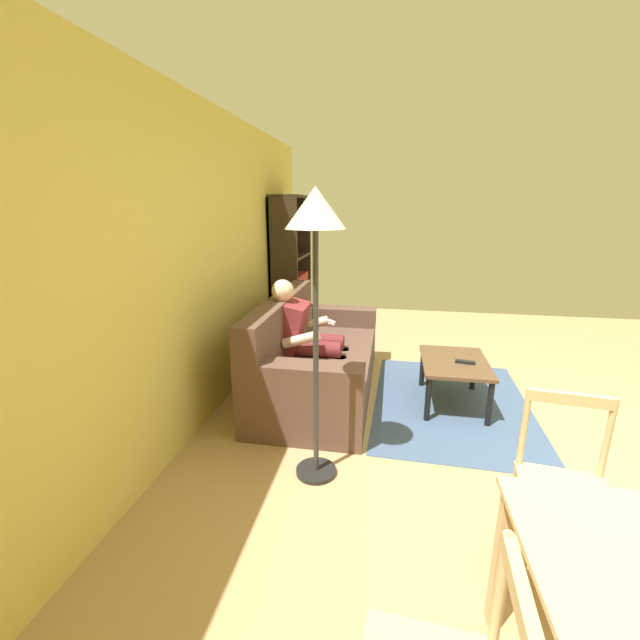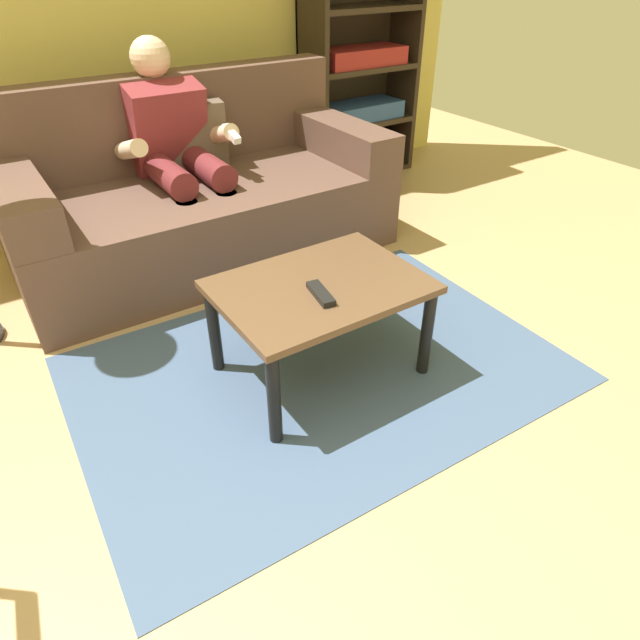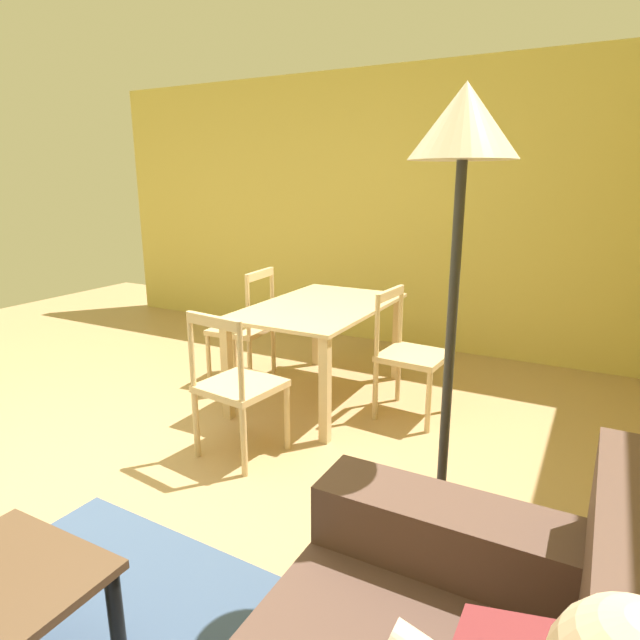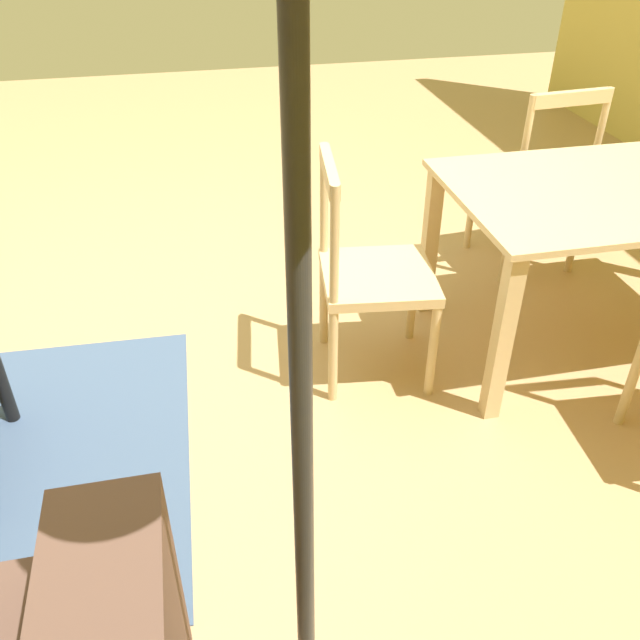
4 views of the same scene
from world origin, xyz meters
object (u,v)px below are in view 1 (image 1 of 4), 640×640
at_px(couch, 313,359).
at_px(coffee_table, 454,367).
at_px(person_lounging, 306,336).
at_px(bookshelf, 291,286).
at_px(dining_chair_facing_couch, 566,491).
at_px(floor_lamp, 315,238).
at_px(tv_remote, 465,362).

bearing_deg(couch, coffee_table, -92.16).
distance_m(person_lounging, bookshelf, 1.73).
xyz_separation_m(person_lounging, dining_chair_facing_couch, (-1.73, -1.67, -0.16)).
distance_m(couch, floor_lamp, 1.83).
xyz_separation_m(couch, person_lounging, (-0.06, 0.05, 0.26)).
xyz_separation_m(couch, coffee_table, (-0.05, -1.33, 0.04)).
bearing_deg(couch, tv_remote, -94.06).
height_order(person_lounging, bookshelf, bookshelf).
bearing_deg(floor_lamp, dining_chair_facing_couch, -110.77).
bearing_deg(bookshelf, couch, -158.70).
distance_m(tv_remote, dining_chair_facing_couch, 1.71).
height_order(person_lounging, floor_lamp, floor_lamp).
relative_size(couch, person_lounging, 1.81).
bearing_deg(tv_remote, floor_lamp, -33.78).
bearing_deg(tv_remote, bookshelf, -119.40).
bearing_deg(coffee_table, couch, 87.84).
bearing_deg(floor_lamp, person_lounging, 14.86).
bearing_deg(dining_chair_facing_couch, bookshelf, 33.52).
relative_size(dining_chair_facing_couch, floor_lamp, 0.47).
height_order(person_lounging, coffee_table, person_lounging).
relative_size(person_lounging, dining_chair_facing_couch, 1.27).
bearing_deg(tv_remote, person_lounging, -81.31).
bearing_deg(bookshelf, coffee_table, -129.86).
bearing_deg(tv_remote, dining_chair_facing_couch, 17.10).
bearing_deg(bookshelf, dining_chair_facing_couch, -146.48).
bearing_deg(coffee_table, tv_remote, -121.81).
xyz_separation_m(tv_remote, dining_chair_facing_couch, (-1.69, -0.21, -0.00)).
xyz_separation_m(tv_remote, bookshelf, (1.67, 2.02, 0.30)).
distance_m(person_lounging, floor_lamp, 1.62).
xyz_separation_m(tv_remote, floor_lamp, (-1.18, 1.14, 1.16)).
xyz_separation_m(person_lounging, coffee_table, (0.01, -1.38, -0.23)).
relative_size(couch, tv_remote, 12.03).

